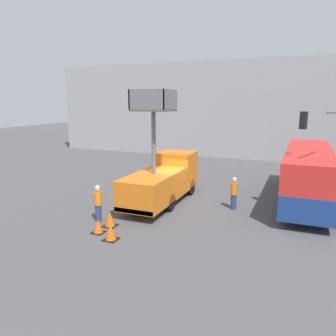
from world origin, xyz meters
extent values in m
plane|color=#4C4C4F|center=(0.00, 0.00, 0.00)|extent=(120.00, 120.00, 0.00)
cube|color=#9E9EA3|center=(0.00, 22.24, 5.22)|extent=(44.00, 10.00, 10.44)
cube|color=orange|center=(-0.76, 2.13, 1.63)|extent=(2.27, 2.16, 2.34)
cube|color=orange|center=(-0.76, -1.47, 1.26)|extent=(2.27, 5.05, 1.61)
cube|color=red|center=(-0.76, -3.95, 0.61)|extent=(2.23, 0.10, 0.24)
cylinder|color=black|center=(-1.75, 2.13, 0.51)|extent=(0.30, 1.02, 1.02)
cylinder|color=black|center=(0.22, 2.13, 0.51)|extent=(0.30, 1.02, 1.02)
cylinder|color=black|center=(-1.75, -1.47, 0.51)|extent=(0.30, 1.02, 1.02)
cylinder|color=black|center=(0.22, -1.47, 0.51)|extent=(0.30, 1.02, 1.02)
cylinder|color=slate|center=(-0.76, -1.47, 3.82)|extent=(0.24, 0.24, 3.50)
cube|color=brown|center=(-0.76, -1.47, 5.61)|extent=(2.09, 1.79, 0.10)
cube|color=slate|center=(-1.77, -1.47, 6.19)|extent=(0.08, 1.79, 1.05)
cube|color=slate|center=(0.24, -1.47, 6.19)|extent=(0.08, 1.79, 1.05)
cube|color=slate|center=(-0.76, -0.62, 6.19)|extent=(2.09, 0.08, 1.05)
cube|color=slate|center=(-0.76, -2.33, 6.19)|extent=(2.09, 0.08, 1.05)
cube|color=navy|center=(7.32, 3.37, 1.09)|extent=(2.58, 11.15, 1.26)
cube|color=red|center=(7.32, 3.37, 2.49)|extent=(2.58, 11.15, 1.54)
cube|color=black|center=(7.32, 3.37, 2.26)|extent=(2.60, 10.70, 0.68)
cylinder|color=black|center=(6.18, 6.83, 0.54)|extent=(0.30, 1.08, 1.08)
cylinder|color=black|center=(8.47, 6.83, 0.54)|extent=(0.30, 1.08, 1.08)
cylinder|color=black|center=(6.18, -0.08, 0.54)|extent=(0.30, 1.08, 1.08)
cylinder|color=black|center=(8.47, -0.08, 0.54)|extent=(0.30, 1.08, 1.08)
cylinder|color=slate|center=(8.26, 0.07, 5.58)|extent=(0.97, 2.86, 0.13)
cube|color=black|center=(6.85, 0.49, 5.13)|extent=(0.40, 0.40, 0.90)
sphere|color=red|center=(6.85, 0.49, 5.38)|extent=(0.20, 0.20, 0.20)
cylinder|color=navy|center=(-2.56, -4.42, 0.44)|extent=(0.32, 0.32, 0.87)
cylinder|color=orange|center=(-2.56, -4.42, 1.22)|extent=(0.38, 0.38, 0.69)
sphere|color=tan|center=(-2.56, -4.42, 1.68)|extent=(0.24, 0.24, 0.24)
sphere|color=white|center=(-2.56, -4.42, 1.79)|extent=(0.25, 0.25, 0.25)
cylinder|color=navy|center=(3.48, 0.22, 0.43)|extent=(0.32, 0.32, 0.86)
cylinder|color=orange|center=(3.48, 0.22, 1.20)|extent=(0.38, 0.38, 0.68)
sphere|color=tan|center=(3.48, 0.22, 1.65)|extent=(0.23, 0.23, 0.23)
sphere|color=white|center=(3.48, 0.22, 1.76)|extent=(0.24, 0.24, 0.24)
cube|color=black|center=(-0.71, -6.20, 0.01)|extent=(0.63, 0.63, 0.03)
cone|color=#F25B0F|center=(-0.71, -6.20, 0.36)|extent=(0.51, 0.51, 0.73)
cube|color=black|center=(-1.64, -4.80, 0.01)|extent=(0.66, 0.66, 0.03)
cone|color=#F25B0F|center=(-1.64, -4.80, 0.38)|extent=(0.53, 0.53, 0.75)
cube|color=black|center=(-1.69, -5.73, 0.01)|extent=(0.57, 0.57, 0.03)
cone|color=#F25B0F|center=(-1.69, -5.73, 0.33)|extent=(0.46, 0.46, 0.65)
camera|label=1|loc=(6.93, -17.89, 6.06)|focal=35.00mm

